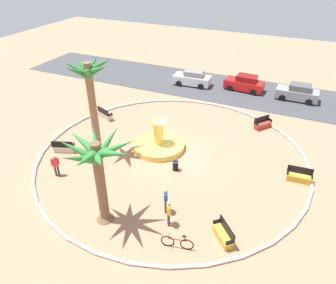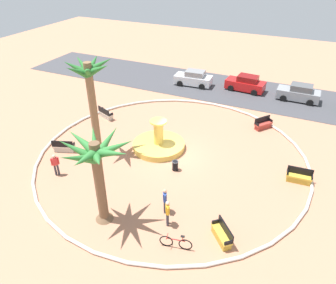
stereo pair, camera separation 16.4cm
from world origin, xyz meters
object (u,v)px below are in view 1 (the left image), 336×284
object	(u,v)px
trash_bin	(175,165)
person_cyclist_helmet	(166,199)
bench_east	(64,148)
person_pedestrian_stroll	(169,212)
parked_car_leftmost	(192,78)
parked_car_second	(245,83)
bench_west	(105,115)
bench_southeast	(262,124)
palm_tree_near_fountain	(91,89)
fountain	(159,144)
bench_north	(299,177)
palm_tree_by_curb	(97,162)
bicycle_red_frame	(177,242)
person_cyclist_photo	(56,164)
parked_car_third	(298,93)
bench_southwest	(223,235)

from	to	relation	value
trash_bin	person_cyclist_helmet	size ratio (longest dim) A/B	0.44
bench_east	person_pedestrian_stroll	world-z (taller)	person_pedestrian_stroll
parked_car_leftmost	parked_car_second	distance (m)	5.59
bench_west	bench_southeast	xyz separation A→B (m)	(13.09, 3.96, 0.00)
palm_tree_near_fountain	bench_southeast	world-z (taller)	palm_tree_near_fountain
fountain	bench_west	world-z (taller)	fountain
parked_car_second	palm_tree_near_fountain	bearing A→B (deg)	-113.75
trash_bin	bench_north	bearing A→B (deg)	15.75
person_pedestrian_stroll	palm_tree_by_curb	bearing A→B (deg)	-161.65
person_cyclist_helmet	bench_west	bearing A→B (deg)	139.25
person_cyclist_helmet	person_pedestrian_stroll	distance (m)	1.00
trash_bin	bicycle_red_frame	size ratio (longest dim) A/B	0.43
bench_west	parked_car_second	world-z (taller)	parked_car_second
person_cyclist_photo	parked_car_second	bearing A→B (deg)	67.85
palm_tree_near_fountain	bench_east	xyz separation A→B (m)	(-2.39, -1.04, -4.67)
bench_east	person_cyclist_helmet	world-z (taller)	person_cyclist_helmet
palm_tree_by_curb	parked_car_third	size ratio (longest dim) A/B	1.33
bench_east	bench_southeast	distance (m)	16.17
bench_southeast	parked_car_leftmost	bearing A→B (deg)	143.09
fountain	bench_southeast	size ratio (longest dim) A/B	2.50
bench_north	person_cyclist_photo	distance (m)	16.01
palm_tree_near_fountain	person_cyclist_helmet	bearing A→B (deg)	-26.87
person_cyclist_photo	parked_car_leftmost	size ratio (longest dim) A/B	0.39
person_cyclist_helmet	parked_car_third	size ratio (longest dim) A/B	0.42
person_cyclist_photo	parked_car_second	world-z (taller)	parked_car_second
bench_east	bench_west	distance (m)	5.87
bench_southwest	person_pedestrian_stroll	bearing A→B (deg)	-176.22
fountain	palm_tree_by_curb	xyz separation A→B (m)	(0.48, -7.97, 3.64)
bench_west	person_cyclist_photo	xyz separation A→B (m)	(1.75, -8.34, 0.56)
person_pedestrian_stroll	palm_tree_near_fountain	bearing A→B (deg)	149.98
person_cyclist_helmet	parked_car_second	xyz separation A→B (m)	(-0.03, 19.93, -0.16)
parked_car_leftmost	person_pedestrian_stroll	bearing A→B (deg)	-72.92
bench_east	person_cyclist_photo	distance (m)	2.94
bench_east	bench_north	distance (m)	16.71
parked_car_third	palm_tree_near_fountain	bearing A→B (deg)	-127.97
bench_southwest	person_pedestrian_stroll	size ratio (longest dim) A/B	0.90
trash_bin	person_pedestrian_stroll	world-z (taller)	person_pedestrian_stroll
person_pedestrian_stroll	parked_car_third	xyz separation A→B (m)	(4.74, 20.48, -0.16)
trash_bin	parked_car_second	size ratio (longest dim) A/B	0.18
person_cyclist_helmet	person_cyclist_photo	world-z (taller)	person_cyclist_helmet
palm_tree_near_fountain	bench_north	world-z (taller)	palm_tree_near_fountain
fountain	bicycle_red_frame	distance (m)	9.53
person_cyclist_photo	parked_car_leftmost	world-z (taller)	parked_car_leftmost
trash_bin	person_cyclist_helmet	world-z (taller)	person_cyclist_helmet
bench_west	trash_bin	size ratio (longest dim) A/B	2.29
palm_tree_near_fountain	bench_southwest	world-z (taller)	palm_tree_near_fountain
palm_tree_near_fountain	bench_east	world-z (taller)	palm_tree_near_fountain
palm_tree_by_curb	bench_north	size ratio (longest dim) A/B	3.26
bench_east	parked_car_leftmost	bearing A→B (deg)	76.23
palm_tree_near_fountain	bicycle_red_frame	size ratio (longest dim) A/B	4.20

